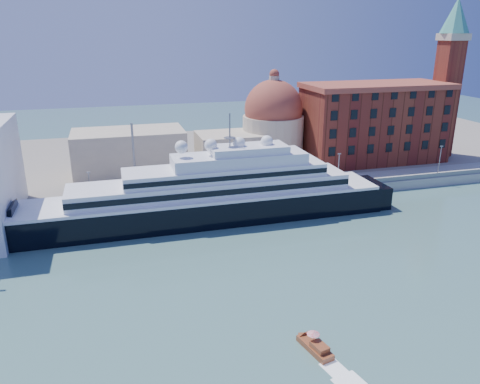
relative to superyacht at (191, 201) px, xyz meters
name	(u,v)px	position (x,y,z in m)	size (l,w,h in m)	color
ground	(264,263)	(9.05, -23.00, -4.72)	(400.00, 400.00, 0.00)	#365E5D
quay	(220,196)	(9.05, 11.00, -3.47)	(180.00, 10.00, 2.50)	gray
land	(191,156)	(9.05, 52.00, -3.72)	(260.00, 72.00, 2.00)	slate
quay_fence	(225,195)	(9.05, 6.50, -1.62)	(180.00, 0.10, 1.20)	slate
superyacht	(191,201)	(0.00, 0.00, 0.00)	(91.49, 12.68, 27.34)	black
water_taxi	(316,347)	(7.67, -48.02, -4.06)	(3.15, 6.05, 2.74)	brown
warehouse	(374,122)	(61.05, 29.00, 9.07)	(43.00, 19.00, 23.25)	maroon
campanile	(449,69)	(85.05, 29.00, 24.04)	(8.40, 8.40, 47.00)	maroon
church	(222,136)	(15.44, 34.72, 6.19)	(66.00, 18.00, 25.50)	beige
lamp_posts	(168,168)	(-3.62, 9.27, 5.12)	(120.80, 2.40, 18.00)	slate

